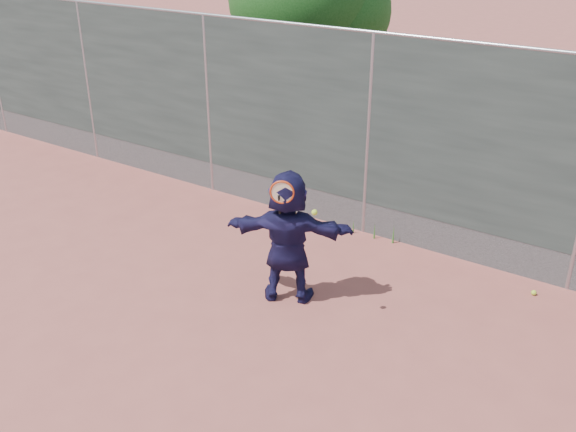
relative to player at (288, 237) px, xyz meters
The scene contains 6 objects.
ground 1.57m from the player, 92.87° to the right, with size 80.00×80.00×0.00m, color #9E4C42.
player is the anchor object (origin of this frame).
ball_ground 3.27m from the player, 34.30° to the left, with size 0.07×0.07×0.07m, color #AECF2E.
fence 2.31m from the player, 91.71° to the left, with size 20.00×0.06×3.03m.
swing_action 0.69m from the player, 64.99° to the right, with size 0.65×0.18×0.51m.
weed_clump 2.21m from the player, 83.71° to the left, with size 0.68×0.07×0.30m.
Camera 1 is at (3.94, -4.50, 4.47)m, focal length 40.00 mm.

